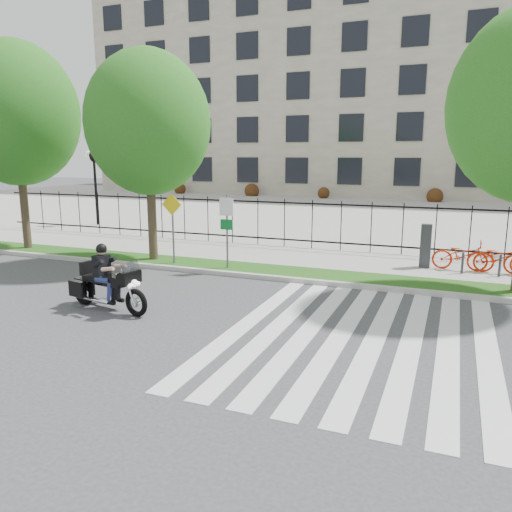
% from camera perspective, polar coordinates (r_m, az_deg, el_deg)
% --- Properties ---
extents(ground, '(120.00, 120.00, 0.00)m').
position_cam_1_polar(ground, '(13.06, -9.88, -6.32)').
color(ground, '#373739').
rests_on(ground, ground).
extents(curb, '(60.00, 0.20, 0.15)m').
position_cam_1_polar(curb, '(16.53, -2.44, -2.10)').
color(curb, '#ADABA3').
rests_on(curb, ground).
extents(grass_verge, '(60.00, 1.50, 0.15)m').
position_cam_1_polar(grass_verge, '(17.29, -1.28, -1.48)').
color(grass_verge, '#204B12').
rests_on(grass_verge, ground).
extents(sidewalk, '(60.00, 3.50, 0.15)m').
position_cam_1_polar(sidewalk, '(19.56, 1.59, 0.05)').
color(sidewalk, '#A6A49B').
rests_on(sidewalk, ground).
extents(plaza, '(80.00, 34.00, 0.10)m').
position_cam_1_polar(plaza, '(36.36, 11.26, 5.11)').
color(plaza, '#A6A49B').
rests_on(plaza, ground).
extents(crosswalk_stripes, '(5.70, 8.00, 0.01)m').
position_cam_1_polar(crosswalk_stripes, '(11.40, 11.53, -9.03)').
color(crosswalk_stripes, silver).
rests_on(crosswalk_stripes, ground).
extents(iron_fence, '(30.00, 0.06, 2.00)m').
position_cam_1_polar(iron_fence, '(21.01, 3.27, 3.80)').
color(iron_fence, black).
rests_on(iron_fence, sidewalk).
extents(office_building, '(60.00, 21.90, 20.15)m').
position_cam_1_polar(office_building, '(56.17, 15.66, 17.24)').
color(office_building, gray).
rests_on(office_building, ground).
extents(lamp_post_left, '(1.06, 0.70, 4.25)m').
position_cam_1_polar(lamp_post_left, '(29.25, -17.98, 9.48)').
color(lamp_post_left, black).
rests_on(lamp_post_left, ground).
extents(street_tree_0, '(4.94, 4.94, 8.25)m').
position_cam_1_polar(street_tree_0, '(22.68, -25.75, 14.42)').
color(street_tree_0, '#3C2D21').
rests_on(street_tree_0, grass_verge).
extents(street_tree_1, '(4.43, 4.43, 7.46)m').
position_cam_1_polar(street_tree_1, '(18.64, -12.23, 14.61)').
color(street_tree_1, '#3C2D21').
rests_on(street_tree_1, grass_verge).
extents(sign_pole_regulatory, '(0.50, 0.09, 2.50)m').
position_cam_1_polar(sign_pole_regulatory, '(16.85, -3.36, 3.92)').
color(sign_pole_regulatory, '#59595B').
rests_on(sign_pole_regulatory, grass_verge).
extents(sign_pole_warning, '(0.78, 0.09, 2.49)m').
position_cam_1_polar(sign_pole_warning, '(17.85, -9.52, 4.21)').
color(sign_pole_warning, '#59595B').
rests_on(sign_pole_warning, grass_verge).
extents(motorcycle_rider, '(2.69, 1.04, 2.09)m').
position_cam_1_polar(motorcycle_rider, '(13.42, -16.61, -3.07)').
color(motorcycle_rider, black).
rests_on(motorcycle_rider, ground).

